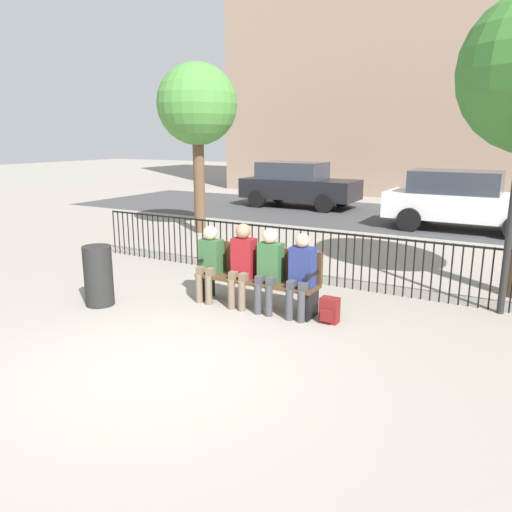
% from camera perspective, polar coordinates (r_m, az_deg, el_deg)
% --- Properties ---
extents(ground_plane, '(80.00, 80.00, 0.00)m').
position_cam_1_polar(ground_plane, '(5.86, -11.15, -12.17)').
color(ground_plane, gray).
extents(park_bench, '(1.92, 0.45, 0.92)m').
position_cam_1_polar(park_bench, '(7.48, 0.31, -2.12)').
color(park_bench, '#4C331E').
rests_on(park_bench, ground).
extents(seated_person_0, '(0.34, 0.39, 1.18)m').
position_cam_1_polar(seated_person_0, '(7.74, -5.33, -0.34)').
color(seated_person_0, brown).
rests_on(seated_person_0, ground).
extents(seated_person_1, '(0.34, 0.39, 1.27)m').
position_cam_1_polar(seated_person_1, '(7.42, -1.56, -0.54)').
color(seated_person_1, brown).
rests_on(seated_person_1, ground).
extents(seated_person_2, '(0.34, 0.39, 1.24)m').
position_cam_1_polar(seated_person_2, '(7.21, 1.51, -1.09)').
color(seated_person_2, '#3D3D42').
rests_on(seated_person_2, ground).
extents(seated_person_3, '(0.34, 0.39, 1.21)m').
position_cam_1_polar(seated_person_3, '(7.00, 5.17, -1.77)').
color(seated_person_3, '#3D3D42').
rests_on(seated_person_3, ground).
extents(backpack, '(0.25, 0.22, 0.36)m').
position_cam_1_polar(backpack, '(7.00, 8.39, -6.17)').
color(backpack, maroon).
rests_on(backpack, ground).
extents(fence_railing, '(9.01, 0.03, 0.95)m').
position_cam_1_polar(fence_railing, '(8.81, 5.11, 0.63)').
color(fence_railing, black).
rests_on(fence_railing, ground).
extents(tree_1, '(2.06, 2.06, 4.35)m').
position_cam_1_polar(tree_1, '(13.37, -6.75, 16.63)').
color(tree_1, brown).
rests_on(tree_1, ground).
extents(street_surface, '(24.00, 6.00, 0.01)m').
position_cam_1_polar(street_surface, '(16.53, 16.90, 4.17)').
color(street_surface, '#3D3D3F').
rests_on(street_surface, ground).
extents(parked_car_0, '(4.20, 1.94, 1.62)m').
position_cam_1_polar(parked_car_0, '(14.76, 22.58, 5.96)').
color(parked_car_0, silver).
rests_on(parked_car_0, ground).
extents(parked_car_1, '(4.20, 1.94, 1.62)m').
position_cam_1_polar(parked_car_1, '(18.37, 4.79, 8.22)').
color(parked_car_1, black).
rests_on(parked_car_1, ground).
extents(trash_bin, '(0.43, 0.43, 0.92)m').
position_cam_1_polar(trash_bin, '(7.92, -17.56, -2.16)').
color(trash_bin, black).
rests_on(trash_bin, ground).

